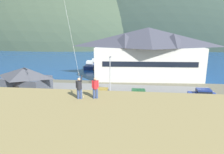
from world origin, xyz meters
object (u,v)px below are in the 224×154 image
at_px(parked_car_corner_spot, 139,95).
at_px(parked_car_mid_row_near, 68,104).
at_px(moored_boat_wharfside, 90,65).
at_px(wharf_dock, 103,66).
at_px(parking_light_pole, 110,71).
at_px(parked_car_mid_row_far, 203,94).
at_px(person_kite_flyer, 79,87).
at_px(harbor_lodge, 148,52).
at_px(storage_shed_near_lot, 26,81).
at_px(parked_car_lone_by_shed, 108,109).
at_px(parked_car_front_row_end, 36,101).
at_px(person_companion, 95,87).
at_px(parked_car_front_row_silver, 101,94).
at_px(moored_boat_inner_slip, 94,63).
at_px(parked_car_back_row_right, 165,111).
at_px(storage_shed_waterside, 119,67).
at_px(moored_boat_outer_mooring, 114,64).

bearing_deg(parked_car_corner_spot, parked_car_mid_row_near, -153.15).
height_order(moored_boat_wharfside, parked_car_mid_row_near, moored_boat_wharfside).
distance_m(wharf_dock, parking_light_pole, 24.36).
xyz_separation_m(parked_car_mid_row_far, person_kite_flyer, (-15.35, -16.45, 5.48)).
xyz_separation_m(harbor_lodge, storage_shed_near_lot, (-21.62, -14.77, -3.67)).
bearing_deg(parked_car_lone_by_shed, parking_light_pole, 95.69).
bearing_deg(parked_car_front_row_end, person_companion, -44.20).
height_order(harbor_lodge, parked_car_front_row_end, harbor_lodge).
bearing_deg(parked_car_front_row_silver, parked_car_mid_row_near, -127.05).
bearing_deg(parked_car_mid_row_far, moored_boat_wharfside, 132.74).
xyz_separation_m(storage_shed_near_lot, parked_car_mid_row_near, (9.54, -6.36, -1.45)).
bearing_deg(wharf_dock, harbor_lodge, -44.54).
bearing_deg(parked_car_mid_row_near, parked_car_mid_row_far, 17.94).
bearing_deg(parked_car_corner_spot, storage_shed_near_lot, 176.03).
relative_size(moored_boat_inner_slip, parked_car_mid_row_near, 1.34).
height_order(parked_car_mid_row_far, parked_car_back_row_right, same).
distance_m(storage_shed_waterside, parked_car_back_row_right, 24.00).
xyz_separation_m(moored_boat_inner_slip, person_companion, (9.47, -46.65, 5.81)).
distance_m(storage_shed_near_lot, wharf_dock, 28.63).
bearing_deg(parked_car_mid_row_near, parked_car_lone_by_shed, -10.91).
distance_m(storage_shed_waterside, moored_boat_wharfside, 14.39).
distance_m(storage_shed_near_lot, moored_boat_wharfside, 26.77).
bearing_deg(person_kite_flyer, storage_shed_near_lot, 130.96).
bearing_deg(harbor_lodge, parked_car_front_row_silver, -117.23).
bearing_deg(parked_car_mid_row_near, parking_light_pole, 64.28).
bearing_deg(person_companion, parked_car_back_row_right, 51.25).
relative_size(wharf_dock, parked_car_lone_by_shed, 2.98).
bearing_deg(wharf_dock, storage_shed_waterside, -63.46).
bearing_deg(parking_light_pole, parked_car_lone_by_shed, -84.31).
relative_size(storage_shed_waterside, parked_car_lone_by_shed, 1.25).
relative_size(harbor_lodge, parked_car_back_row_right, 5.91).
bearing_deg(person_kite_flyer, parked_car_corner_spot, 70.68).
bearing_deg(wharf_dock, parked_car_corner_spot, -70.10).
relative_size(moored_boat_outer_mooring, parking_light_pole, 1.12).
bearing_deg(wharf_dock, parked_car_front_row_silver, -81.63).
height_order(parked_car_back_row_right, person_kite_flyer, person_kite_flyer).
bearing_deg(parked_car_back_row_right, wharf_dock, 111.26).
bearing_deg(parked_car_mid_row_near, moored_boat_outer_mooring, 85.01).
xyz_separation_m(storage_shed_waterside, parked_car_back_row_right, (7.56, -22.73, -1.38)).
xyz_separation_m(parked_car_corner_spot, parking_light_pole, (-5.16, 4.83, 2.70)).
bearing_deg(parked_car_front_row_silver, parked_car_front_row_end, -154.15).
xyz_separation_m(storage_shed_near_lot, parked_car_back_row_right, (22.51, -7.29, -1.45)).
distance_m(parked_car_lone_by_shed, person_kite_flyer, 10.48).
height_order(storage_shed_waterside, moored_boat_outer_mooring, storage_shed_waterside).
xyz_separation_m(moored_boat_inner_slip, parked_car_mid_row_near, (3.59, -36.90, 0.34)).
distance_m(storage_shed_near_lot, parking_light_pole, 14.75).
xyz_separation_m(parked_car_mid_row_far, parked_car_front_row_end, (-24.94, -5.69, 0.00)).
bearing_deg(parked_car_back_row_right, parked_car_lone_by_shed, -178.43).
relative_size(storage_shed_waterside, moored_boat_wharfside, 0.64).
bearing_deg(harbor_lodge, storage_shed_waterside, 174.25).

